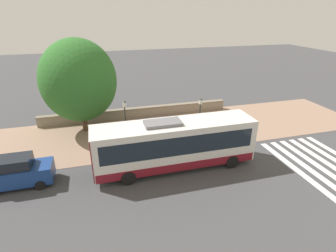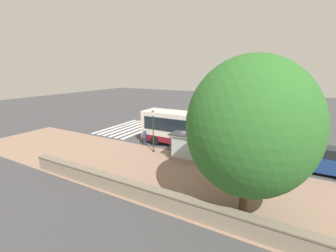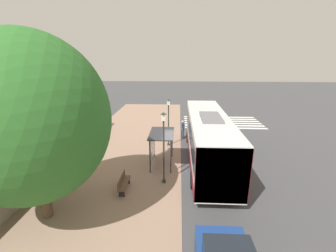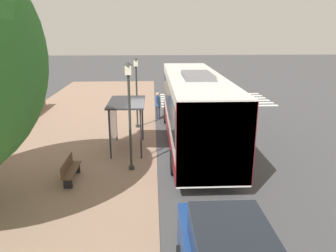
{
  "view_description": "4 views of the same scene",
  "coord_description": "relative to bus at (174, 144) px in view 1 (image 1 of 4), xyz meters",
  "views": [
    {
      "loc": [
        17.7,
        -3.87,
        10.67
      ],
      "look_at": [
        -1.49,
        1.45,
        1.8
      ],
      "focal_mm": 28.0,
      "sensor_mm": 36.0,
      "label": 1
    },
    {
      "loc": [
        -18.41,
        -7.15,
        7.77
      ],
      "look_at": [
        1.75,
        4.04,
        1.97
      ],
      "focal_mm": 24.0,
      "sensor_mm": 36.0,
      "label": 2
    },
    {
      "loc": [
        -0.22,
        -14.33,
        7.4
      ],
      "look_at": [
        -0.99,
        1.42,
        2.59
      ],
      "focal_mm": 24.0,
      "sensor_mm": 36.0,
      "label": 3
    },
    {
      "loc": [
        -0.14,
        -14.77,
        5.68
      ],
      "look_at": [
        0.61,
        1.12,
        0.94
      ],
      "focal_mm": 35.0,
      "sensor_mm": 36.0,
      "label": 4
    }
  ],
  "objects": [
    {
      "name": "parked_car_behind_bus",
      "position": [
        -0.58,
        -10.53,
        -0.92
      ],
      "size": [
        1.86,
        4.38,
        2.11
      ],
      "color": "navy",
      "rests_on": "ground"
    },
    {
      "name": "ground_plane",
      "position": [
        -1.9,
        -0.98,
        -1.93
      ],
      "size": [
        120.0,
        120.0,
        0.0
      ],
      "primitive_type": "plane",
      "color": "#424244",
      "rests_on": "ground"
    },
    {
      "name": "sidewalk_plaza",
      "position": [
        -6.4,
        -0.98,
        -1.92
      ],
      "size": [
        9.0,
        44.0,
        0.02
      ],
      "color": "#937560",
      "rests_on": "ground"
    },
    {
      "name": "street_lamp_far",
      "position": [
        -2.98,
        -3.05,
        0.71
      ],
      "size": [
        0.28,
        0.28,
        4.47
      ],
      "color": "#2D332D",
      "rests_on": "ground"
    },
    {
      "name": "street_lamp_near",
      "position": [
        -2.99,
        3.1,
        0.52
      ],
      "size": [
        0.28,
        0.28,
        4.12
      ],
      "color": "#2D332D",
      "rests_on": "ground"
    },
    {
      "name": "pedestrian",
      "position": [
        -1.73,
        5.01,
        -0.89
      ],
      "size": [
        0.34,
        0.23,
        1.76
      ],
      "color": "#2D3347",
      "rests_on": "ground"
    },
    {
      "name": "crosswalk_stripes",
      "position": [
        3.1,
        10.86,
        -1.93
      ],
      "size": [
        9.0,
        5.25,
        0.01
      ],
      "color": "silver",
      "rests_on": "ground"
    },
    {
      "name": "bus",
      "position": [
        0.0,
        0.0,
        0.0
      ],
      "size": [
        2.74,
        11.48,
        3.74
      ],
      "color": "silver",
      "rests_on": "ground"
    },
    {
      "name": "bench",
      "position": [
        -5.27,
        -3.99,
        -1.45
      ],
      "size": [
        0.4,
        1.71,
        0.88
      ],
      "color": "brown",
      "rests_on": "ground"
    },
    {
      "name": "bus_shelter",
      "position": [
        -3.44,
        -0.55,
        0.05
      ],
      "size": [
        1.68,
        2.88,
        2.39
      ],
      "color": "#2D2D33",
      "rests_on": "ground"
    },
    {
      "name": "shade_tree",
      "position": [
        -8.41,
        -6.41,
        2.96
      ],
      "size": [
        6.7,
        6.7,
        8.58
      ],
      "color": "brown",
      "rests_on": "ground"
    },
    {
      "name": "stone_wall",
      "position": [
        -10.45,
        -0.98,
        -1.39
      ],
      "size": [
        0.6,
        20.0,
        1.08
      ],
      "color": "gray",
      "rests_on": "ground"
    }
  ]
}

